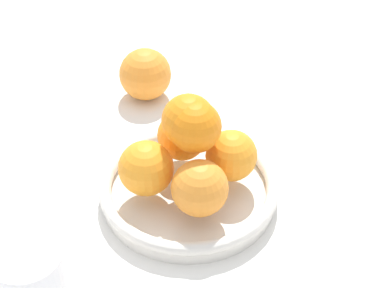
# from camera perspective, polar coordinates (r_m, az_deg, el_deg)

# --- Properties ---
(ground_plane) EXTENTS (4.00, 4.00, 0.00)m
(ground_plane) POSITION_cam_1_polar(r_m,az_deg,el_deg) (0.86, 0.00, -4.82)
(ground_plane) COLOR white
(fruit_bowl) EXTENTS (0.24, 0.24, 0.03)m
(fruit_bowl) POSITION_cam_1_polar(r_m,az_deg,el_deg) (0.85, 0.00, -4.04)
(fruit_bowl) COLOR silver
(fruit_bowl) RESTS_ON ground_plane
(orange_pile) EXTENTS (0.18, 0.17, 0.12)m
(orange_pile) POSITION_cam_1_polar(r_m,az_deg,el_deg) (0.80, 0.09, -0.59)
(orange_pile) COLOR orange
(orange_pile) RESTS_ON fruit_bowl
(stray_orange) EXTENTS (0.08, 0.08, 0.08)m
(stray_orange) POSITION_cam_1_polar(r_m,az_deg,el_deg) (1.02, -3.94, 6.21)
(stray_orange) COLOR orange
(stray_orange) RESTS_ON ground_plane
(drinking_glass) EXTENTS (0.08, 0.08, 0.10)m
(drinking_glass) POSITION_cam_1_polar(r_m,az_deg,el_deg) (0.71, -13.63, -12.21)
(drinking_glass) COLOR white
(drinking_glass) RESTS_ON ground_plane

